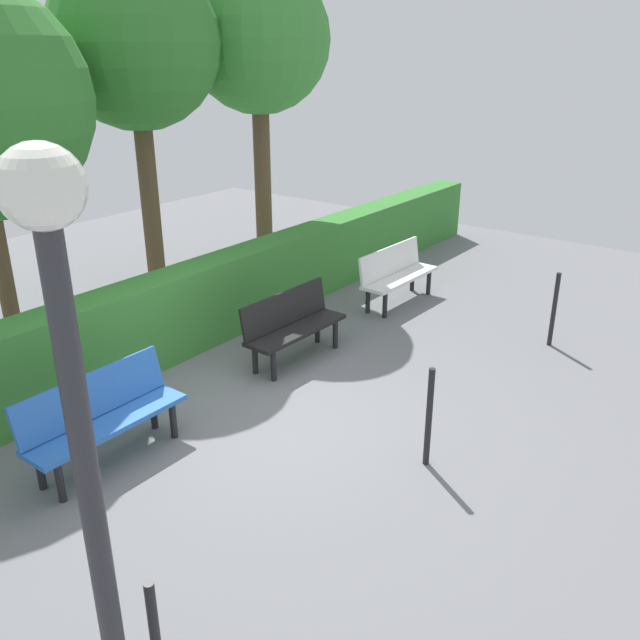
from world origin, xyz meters
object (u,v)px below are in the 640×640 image
at_px(bench_white, 396,272).
at_px(lamp_post, 70,367).
at_px(tree_mid, 135,45).
at_px(bench_black, 292,323).
at_px(bench_blue, 102,415).
at_px(tree_near, 258,42).

xyz_separation_m(bench_white, lamp_post, (6.96, 2.39, 1.87)).
xyz_separation_m(tree_mid, lamp_post, (4.91, 5.47, -1.32)).
relative_size(tree_mid, lamp_post, 1.47).
xyz_separation_m(bench_white, bench_black, (2.51, 0.00, -0.00)).
bearing_deg(lamp_post, bench_black, -151.75).
distance_m(bench_blue, tree_mid, 5.49).
relative_size(bench_black, tree_mid, 0.31).
distance_m(bench_white, bench_black, 2.51).
bearing_deg(bench_white, tree_mid, -54.69).
relative_size(bench_black, lamp_post, 0.45).
bearing_deg(tree_mid, tree_near, 164.62).
bearing_deg(tree_near, bench_black, 46.73).
bearing_deg(lamp_post, bench_white, -161.04).
bearing_deg(bench_white, lamp_post, 20.64).
relative_size(bench_blue, tree_mid, 0.32).
distance_m(tree_near, lamp_post, 8.55).
bearing_deg(bench_white, bench_blue, 1.48).
height_order(tree_near, tree_mid, same).
xyz_separation_m(bench_blue, tree_near, (-5.18, -2.53, 3.24)).
relative_size(bench_blue, tree_near, 0.32).
xyz_separation_m(tree_near, lamp_post, (6.84, 4.94, -1.37)).
relative_size(bench_white, lamp_post, 0.47).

